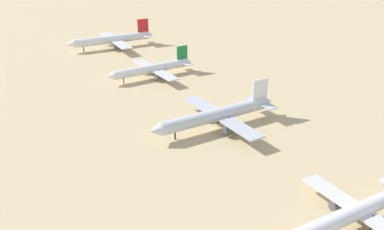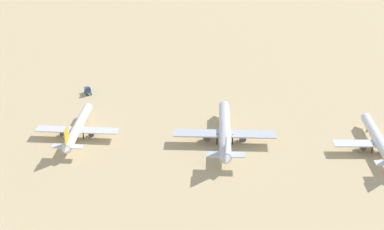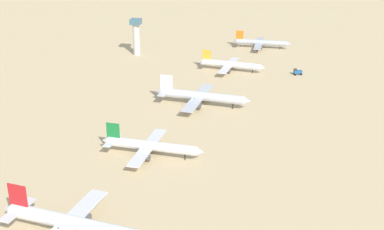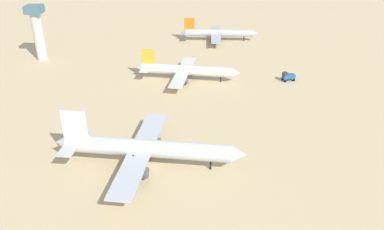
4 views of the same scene
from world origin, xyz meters
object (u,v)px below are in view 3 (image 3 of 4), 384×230
Objects in this scene: parked_jet_3 at (230,65)px; control_tower at (136,35)px; parked_jet_2 at (201,96)px; parked_jet_4 at (261,43)px; parked_jet_1 at (150,146)px; service_truck at (297,72)px; parked_jet_0 at (71,223)px.

control_tower is at bearing 161.55° from parked_jet_3.
parked_jet_2 is 2.07× the size of control_tower.
control_tower is at bearing -157.39° from parked_jet_4.
service_truck is at bearing 64.37° from parked_jet_1.
parked_jet_1 is 139.80m from service_truck.
parked_jet_0 is 62.82m from parked_jet_1.
service_truck is (28.25, -57.67, -2.10)m from parked_jet_4.
parked_jet_4 is at bearing 80.05° from parked_jet_1.
control_tower reaches higher than parked_jet_2.
parked_jet_0 is 200.71m from service_truck.
control_tower is (-70.02, 23.37, 10.21)m from parked_jet_3.
parked_jet_4 is at bearing 76.19° from parked_jet_3.
parked_jet_3 is (17.83, 125.17, -0.28)m from parked_jet_1.
parked_jet_3 is (7.49, 62.69, -0.90)m from parked_jet_2.
control_tower reaches higher than parked_jet_1.
parked_jet_1 is 186.49m from parked_jet_4.
service_truck is (60.47, 126.02, -2.46)m from parked_jet_1.
parked_jet_1 is at bearing -99.95° from parked_jet_4.
parked_jet_3 is 1.02× the size of parked_jet_4.
parked_jet_4 is at bearing 80.38° from parked_jet_0.
service_truck is at bearing -63.90° from parked_jet_4.
control_tower is at bearing 101.48° from parked_jet_0.
parked_jet_0 is at bearing -98.28° from parked_jet_3.
parked_jet_3 is at bearing 83.18° from parked_jet_2.
parked_jet_3 is 74.52m from control_tower.
parked_jet_2 is 1.24× the size of parked_jet_4.
parked_jet_2 reaches higher than service_truck.
control_tower is at bearing 109.36° from parked_jet_1.
parked_jet_4 is at bearing 79.77° from parked_jet_2.
parked_jet_4 is (21.88, 121.21, -0.98)m from parked_jet_2.
control_tower reaches higher than service_truck.
parked_jet_0 reaches higher than parked_jet_2.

